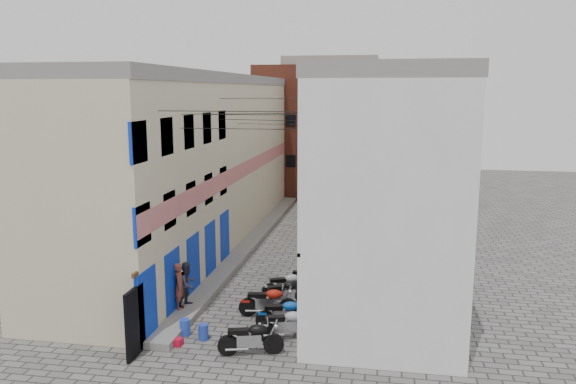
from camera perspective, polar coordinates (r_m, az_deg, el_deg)
The scene contains 21 objects.
ground at distance 18.35m, azimuth -7.13°, elevation -16.22°, with size 90.00×90.00×0.00m, color #555250.
plinth at distance 30.59m, azimuth -3.64°, elevation -4.97°, with size 0.90×26.00×0.25m, color gray.
building_left at distance 30.52m, azimuth -9.12°, elevation 3.26°, with size 5.10×27.00×9.00m.
building_right at distance 28.88m, azimuth 9.99°, elevation 2.86°, with size 5.94×26.00×9.00m.
building_far_brick_left at distance 44.33m, azimuth 0.96°, elevation 6.20°, with size 6.00×6.00×10.00m, color brown.
building_far_brick_right at distance 45.89m, azimuth 7.55°, elevation 5.00°, with size 5.00×6.00×8.00m, color brown.
building_far_concrete at distance 49.98m, azimuth 4.34°, elevation 7.21°, with size 8.00×5.00×11.00m, color gray.
far_shopfront at distance 41.75m, azimuth 3.04°, elevation 0.68°, with size 2.00×0.30×2.40m, color black.
overhead_wires at distance 23.85m, azimuth -2.07°, elevation 7.78°, with size 5.80×13.02×1.32m.
motorcycle_a at distance 18.10m, azimuth -3.81°, elevation -14.43°, with size 0.66×2.09×1.21m, color black, non-canonical shape.
motorcycle_b at distance 19.04m, azimuth -0.15°, elevation -13.14°, with size 0.65×2.05×1.19m, color #A4A4A8, non-canonical shape.
motorcycle_c at distance 19.92m, azimuth -0.37°, elevation -12.08°, with size 0.64×2.02×1.17m, color #0B47A9, non-canonical shape.
motorcycle_d at distance 20.88m, azimuth -2.06°, elevation -10.90°, with size 0.68×2.15×1.24m, color #9E160B, non-canonical shape.
motorcycle_e at distance 21.82m, azimuth -0.20°, elevation -10.03°, with size 0.64×2.04×1.18m, color black, non-canonical shape.
motorcycle_f at distance 22.63m, azimuth -0.13°, elevation -9.29°, with size 0.63×2.00×1.16m, color #A5A6AA, non-canonical shape.
motorcycle_g at distance 23.62m, azimuth 2.00°, elevation -8.59°, with size 0.57×1.81×1.05m, color black, non-canonical shape.
person_a at distance 21.22m, azimuth -10.97°, elevation -9.32°, with size 0.63×0.41×1.72m, color brown.
person_b at distance 21.44m, azimuth -10.17°, elevation -9.16°, with size 0.81×0.63×1.67m, color #33364D.
water_jug_near at distance 19.38m, azimuth -8.59°, elevation -13.89°, with size 0.34×0.34×0.53m, color #233EB3.
water_jug_far at distance 19.81m, azimuth -10.43°, elevation -13.36°, with size 0.35×0.35×0.55m, color blue.
red_crate at distance 19.20m, azimuth -11.26°, elevation -14.70°, with size 0.37×0.28×0.23m, color red.
Camera 1 is at (5.00, -15.65, 8.17)m, focal length 35.00 mm.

